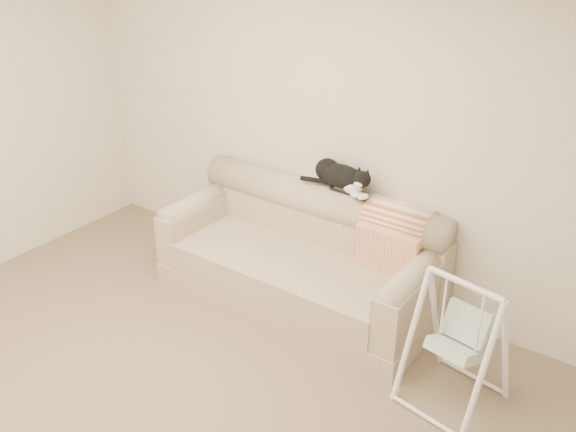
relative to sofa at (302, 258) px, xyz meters
The scene contains 8 objects.
ground_plane 1.65m from the sofa, 88.17° to the right, with size 5.00×5.00×0.00m, color brown.
room_shell 2.00m from the sofa, 88.17° to the right, with size 5.04×4.04×2.60m.
sofa is the anchor object (origin of this frame).
remote_a 0.64m from the sofa, 50.15° to the left, with size 0.18×0.05×0.03m.
remote_b 0.69m from the sofa, 31.58° to the left, with size 0.18×0.09×0.02m.
tuxedo_cat 0.73m from the sofa, 54.30° to the left, with size 0.61×0.27×0.24m.
throw_blanket 0.81m from the sofa, 18.38° to the left, with size 0.49×0.38×0.58m.
baby_swing 1.51m from the sofa, 15.59° to the right, with size 0.63×0.66×0.89m.
Camera 1 is at (2.42, -1.99, 2.90)m, focal length 40.00 mm.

